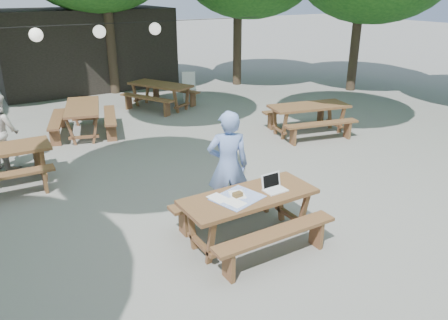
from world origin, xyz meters
TOP-DOWN VIEW (x-y plane):
  - ground at (0.00, 0.00)m, footprint 80.00×80.00m
  - pavilion at (0.50, 10.50)m, footprint 6.00×3.00m
  - main_picnic_table at (-0.39, -1.46)m, footprint 2.00×1.58m
  - picnic_table_ne at (3.76, 1.95)m, footprint 2.20×1.95m
  - picnic_table_far_w at (-1.15, 4.86)m, footprint 2.05×2.26m
  - picnic_table_far_e at (1.58, 6.25)m, footprint 2.27×2.41m
  - woman at (-0.27, -0.69)m, footprint 0.78×0.66m
  - second_person at (-3.13, 3.50)m, footprint 0.88×0.96m
  - plastic_chair at (2.78, 6.70)m, footprint 0.58×0.58m
  - laptop at (0.01, -1.51)m, footprint 0.33×0.27m
  - tabletop_clutter at (-0.60, -1.46)m, footprint 0.77×0.71m
  - paper_lanterns at (-0.19, 6.00)m, footprint 9.00×0.34m

SIDE VIEW (x-z plane):
  - ground at x=0.00m, z-range 0.00..0.00m
  - plastic_chair at x=2.78m, z-range -0.19..0.71m
  - main_picnic_table at x=-0.39m, z-range 0.01..0.76m
  - picnic_table_ne at x=3.76m, z-range 0.01..0.76m
  - picnic_table_far_w at x=-1.15m, z-range 0.01..0.76m
  - picnic_table_far_e at x=1.58m, z-range 0.01..0.76m
  - tabletop_clutter at x=-0.60m, z-range 0.72..0.80m
  - second_person at x=-3.13m, z-range 0.00..1.59m
  - laptop at x=0.01m, z-range 0.69..0.93m
  - woman at x=-0.27m, z-range 0.00..1.80m
  - pavilion at x=0.50m, z-range 0.00..2.80m
  - paper_lanterns at x=-0.19m, z-range 2.21..2.59m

